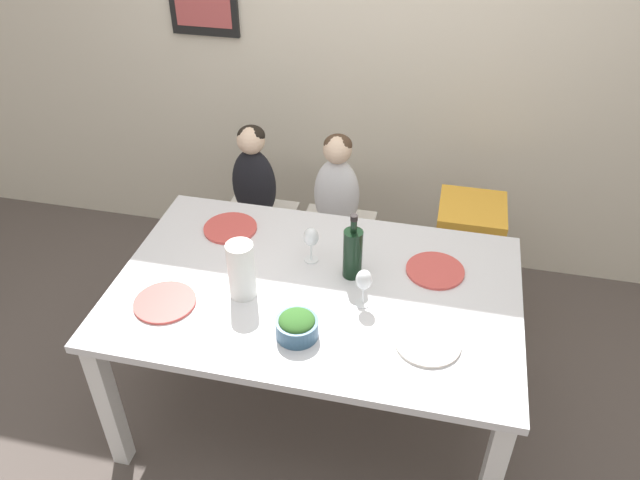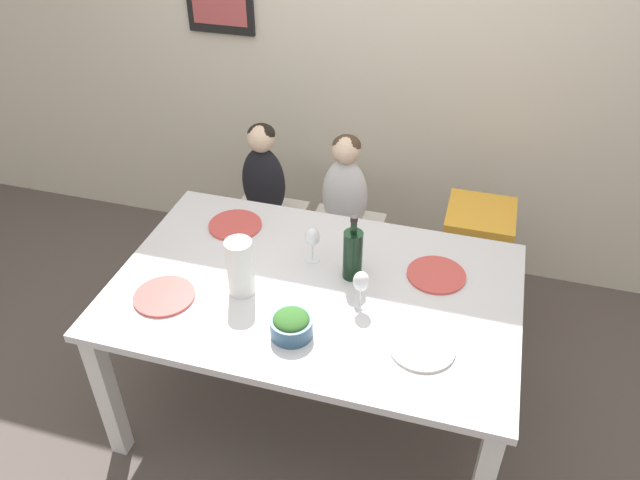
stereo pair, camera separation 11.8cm
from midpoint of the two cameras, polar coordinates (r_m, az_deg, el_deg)
ground_plane at (r=3.08m, az=0.71°, el=-14.81°), size 14.00×14.00×0.00m
wall_back at (r=3.37m, az=7.13°, el=18.15°), size 10.00×0.09×2.70m
dining_table at (r=2.60m, az=0.82°, el=-5.76°), size 1.64×1.05×0.74m
chair_far_left at (r=3.48m, az=-3.96°, el=1.20°), size 0.39×0.40×0.47m
chair_far_center at (r=3.38m, az=3.17°, el=-0.01°), size 0.39×0.40×0.47m
chair_right_highchair at (r=3.24m, az=15.17°, el=0.23°), size 0.33×0.34×0.71m
person_child_left at (r=3.29m, az=-4.21°, el=6.26°), size 0.24×0.15×0.55m
person_child_center at (r=3.18m, az=3.38°, el=5.14°), size 0.24×0.15×0.55m
wine_bottle at (r=2.52m, az=4.35°, el=-1.26°), size 0.08×0.08×0.30m
paper_towel_roll at (r=2.45m, az=-5.95°, el=-2.51°), size 0.11×0.11×0.25m
wine_glass_near at (r=2.39m, az=5.20°, el=-3.91°), size 0.06×0.06×0.17m
wine_glass_far at (r=2.60m, az=0.60°, el=0.19°), size 0.06×0.06×0.17m
salad_bowl_large at (r=2.31m, az=-1.16°, el=-7.76°), size 0.16×0.16×0.10m
dinner_plate_front_left at (r=2.55m, az=-12.76°, el=-5.06°), size 0.24×0.24×0.01m
dinner_plate_back_left at (r=2.89m, az=-6.61°, el=1.34°), size 0.24×0.24×0.01m
dinner_plate_back_right at (r=2.64m, az=11.84°, el=-3.16°), size 0.24×0.24×0.01m
dinner_plate_front_right at (r=2.33m, az=10.75°, el=-9.63°), size 0.24×0.24×0.01m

